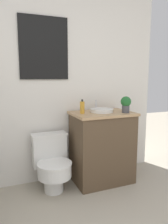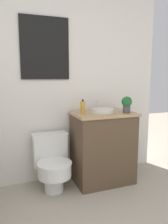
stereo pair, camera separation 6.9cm
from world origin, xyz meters
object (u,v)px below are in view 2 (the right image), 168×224
at_px(sink, 102,110).
at_px(potted_plant, 127,104).
at_px(toilet, 52,162).
at_px(soap_bottle, 83,107).

distance_m(sink, potted_plant, 0.30).
distance_m(toilet, soap_bottle, 0.72).
xyz_separation_m(toilet, sink, (0.62, 0.00, 0.57)).
distance_m(sink, soap_bottle, 0.26).
bearing_deg(sink, toilet, -179.90).
bearing_deg(sink, soap_bottle, -178.07).
xyz_separation_m(sink, soap_bottle, (-0.25, -0.01, 0.05)).
height_order(sink, potted_plant, potted_plant).
bearing_deg(soap_bottle, sink, 1.93).
height_order(toilet, sink, sink).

